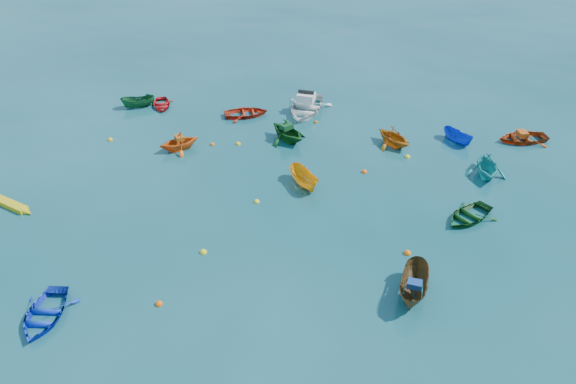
# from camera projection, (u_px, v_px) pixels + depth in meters

# --- Properties ---
(ground) EXTENTS (160.00, 160.00, 0.00)m
(ground) POSITION_uv_depth(u_px,v_px,m) (268.00, 254.00, 27.53)
(ground) COLOR #0A3D49
(ground) RESTS_ON ground
(dinghy_blue_sw) EXTENTS (2.77, 3.54, 0.67)m
(dinghy_blue_sw) POSITION_uv_depth(u_px,v_px,m) (45.00, 318.00, 23.99)
(dinghy_blue_sw) COLOR #1035CE
(dinghy_blue_sw) RESTS_ON ground
(sampan_brown_mid) EXTENTS (1.58, 3.36, 1.25)m
(sampan_brown_mid) POSITION_uv_depth(u_px,v_px,m) (413.00, 295.00, 25.14)
(sampan_brown_mid) COLOR #533D1E
(sampan_brown_mid) RESTS_ON ground
(dinghy_orange_w) EXTENTS (3.36, 3.32, 1.34)m
(dinghy_orange_w) POSITION_uv_depth(u_px,v_px,m) (180.00, 149.00, 36.29)
(dinghy_orange_w) COLOR orange
(dinghy_orange_w) RESTS_ON ground
(sampan_yellow_mid) EXTENTS (2.51, 2.84, 1.07)m
(sampan_yellow_mid) POSITION_uv_depth(u_px,v_px,m) (304.00, 185.00, 32.70)
(sampan_yellow_mid) COLOR orange
(sampan_yellow_mid) RESTS_ON ground
(dinghy_green_e) EXTENTS (3.70, 3.82, 0.65)m
(dinghy_green_e) POSITION_uv_depth(u_px,v_px,m) (468.00, 219.00, 29.96)
(dinghy_green_e) COLOR #114919
(dinghy_green_e) RESTS_ON ground
(dinghy_cyan_se) EXTENTS (2.68, 3.04, 1.49)m
(dinghy_cyan_se) POSITION_uv_depth(u_px,v_px,m) (485.00, 175.00, 33.67)
(dinghy_cyan_se) COLOR teal
(dinghy_cyan_se) RESTS_ON ground
(dinghy_red_nw) EXTENTS (3.75, 3.26, 0.65)m
(dinghy_red_nw) POSITION_uv_depth(u_px,v_px,m) (246.00, 116.00, 40.46)
(dinghy_red_nw) COLOR #B8250F
(dinghy_red_nw) RESTS_ON ground
(dinghy_green_n) EXTENTS (3.95, 3.90, 1.58)m
(dinghy_green_n) POSITION_uv_depth(u_px,v_px,m) (287.00, 140.00, 37.35)
(dinghy_green_n) COLOR #114B17
(dinghy_green_n) RESTS_ON ground
(dinghy_red_ne) EXTENTS (3.90, 3.32, 0.69)m
(dinghy_red_ne) POSITION_uv_depth(u_px,v_px,m) (522.00, 141.00, 37.27)
(dinghy_red_ne) COLOR #A4350D
(dinghy_red_ne) RESTS_ON ground
(sampan_blue_far) EXTENTS (2.30, 2.34, 0.92)m
(sampan_blue_far) POSITION_uv_depth(u_px,v_px,m) (457.00, 142.00, 37.13)
(sampan_blue_far) COLOR #1038CE
(sampan_blue_far) RESTS_ON ground
(dinghy_red_far) EXTENTS (2.73, 3.08, 0.53)m
(dinghy_red_far) POSITION_uv_depth(u_px,v_px,m) (162.00, 106.00, 41.76)
(dinghy_red_far) COLOR red
(dinghy_red_far) RESTS_ON ground
(dinghy_orange_far) EXTENTS (3.59, 3.57, 1.43)m
(dinghy_orange_far) POSITION_uv_depth(u_px,v_px,m) (393.00, 145.00, 36.79)
(dinghy_orange_far) COLOR #BB6311
(dinghy_orange_far) RESTS_ON ground
(sampan_green_far) EXTENTS (2.63, 1.98, 0.96)m
(sampan_green_far) POSITION_uv_depth(u_px,v_px,m) (139.00, 107.00, 41.68)
(sampan_green_far) COLOR #135529
(sampan_green_far) RESTS_ON ground
(kayak_yellow) EXTENTS (3.60, 1.66, 0.36)m
(kayak_yellow) POSITION_uv_depth(u_px,v_px,m) (8.00, 205.00, 31.03)
(kayak_yellow) COLOR gold
(kayak_yellow) RESTS_ON ground
(motorboat_white) EXTENTS (3.71, 4.91, 1.56)m
(motorboat_white) POSITION_uv_depth(u_px,v_px,m) (306.00, 112.00, 41.02)
(motorboat_white) COLOR white
(motorboat_white) RESTS_ON ground
(tarp_blue_a) EXTENTS (0.67, 0.54, 0.30)m
(tarp_blue_a) POSITION_uv_depth(u_px,v_px,m) (415.00, 284.00, 24.59)
(tarp_blue_a) COLOR navy
(tarp_blue_a) RESTS_ON sampan_brown_mid
(tarp_orange_a) EXTENTS (0.75, 0.77, 0.30)m
(tarp_orange_a) POSITION_uv_depth(u_px,v_px,m) (179.00, 138.00, 35.86)
(tarp_orange_a) COLOR #B55112
(tarp_orange_a) RESTS_ON dinghy_orange_w
(tarp_green_b) EXTENTS (0.91, 0.93, 0.36)m
(tarp_green_b) POSITION_uv_depth(u_px,v_px,m) (286.00, 127.00, 36.88)
(tarp_green_b) COLOR #114720
(tarp_green_b) RESTS_ON dinghy_green_n
(tarp_orange_b) EXTENTS (0.77, 0.88, 0.36)m
(tarp_orange_b) POSITION_uv_depth(u_px,v_px,m) (522.00, 134.00, 36.97)
(tarp_orange_b) COLOR #B74B12
(tarp_orange_b) RESTS_ON dinghy_red_ne
(buoy_or_a) EXTENTS (0.36, 0.36, 0.36)m
(buoy_or_a) POSITION_uv_depth(u_px,v_px,m) (159.00, 304.00, 24.65)
(buoy_or_a) COLOR #DE580C
(buoy_or_a) RESTS_ON ground
(buoy_ye_a) EXTENTS (0.36, 0.36, 0.36)m
(buoy_ye_a) POSITION_uv_depth(u_px,v_px,m) (203.00, 253.00, 27.61)
(buoy_ye_a) COLOR yellow
(buoy_ye_a) RESTS_ON ground
(buoy_or_b) EXTENTS (0.39, 0.39, 0.39)m
(buoy_or_b) POSITION_uv_depth(u_px,v_px,m) (407.00, 254.00, 27.55)
(buoy_or_b) COLOR orange
(buoy_or_b) RESTS_ON ground
(buoy_ye_b) EXTENTS (0.35, 0.35, 0.35)m
(buoy_ye_b) POSITION_uv_depth(u_px,v_px,m) (110.00, 140.00, 37.35)
(buoy_ye_b) COLOR gold
(buoy_ye_b) RESTS_ON ground
(buoy_or_c) EXTENTS (0.31, 0.31, 0.31)m
(buoy_or_c) POSITION_uv_depth(u_px,v_px,m) (212.00, 145.00, 36.81)
(buoy_or_c) COLOR #EF5F0C
(buoy_or_c) RESTS_ON ground
(buoy_ye_c) EXTENTS (0.32, 0.32, 0.32)m
(buoy_ye_c) POSITION_uv_depth(u_px,v_px,m) (257.00, 202.00, 31.28)
(buoy_ye_c) COLOR yellow
(buoy_ye_c) RESTS_ON ground
(buoy_or_d) EXTENTS (0.36, 0.36, 0.36)m
(buoy_or_d) POSITION_uv_depth(u_px,v_px,m) (364.00, 172.00, 33.93)
(buoy_or_d) COLOR #F9590D
(buoy_or_d) RESTS_ON ground
(buoy_ye_d) EXTENTS (0.35, 0.35, 0.35)m
(buoy_ye_d) POSITION_uv_depth(u_px,v_px,m) (238.00, 144.00, 36.87)
(buoy_ye_d) COLOR yellow
(buoy_ye_d) RESTS_ON ground
(buoy_or_e) EXTENTS (0.29, 0.29, 0.29)m
(buoy_or_e) POSITION_uv_depth(u_px,v_px,m) (316.00, 122.00, 39.54)
(buoy_or_e) COLOR #D6620B
(buoy_or_e) RESTS_ON ground
(buoy_ye_e) EXTENTS (0.36, 0.36, 0.36)m
(buoy_ye_e) POSITION_uv_depth(u_px,v_px,m) (407.00, 157.00, 35.44)
(buoy_ye_e) COLOR yellow
(buoy_ye_e) RESTS_ON ground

